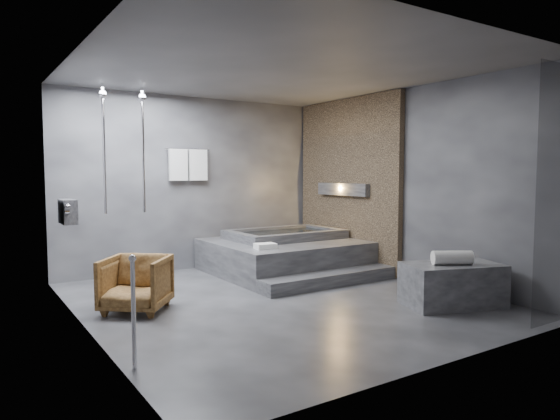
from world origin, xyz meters
TOP-DOWN VIEW (x-y plane):
  - room at (0.40, 0.24)m, footprint 5.00×5.04m
  - tub_deck at (1.05, 1.45)m, footprint 2.20×2.00m
  - tub_step at (1.05, 0.27)m, footprint 2.20×0.36m
  - concrete_bench at (1.59, -1.35)m, footprint 1.26×0.94m
  - driftwood_chair at (-1.62, 0.46)m, footprint 0.96×0.97m
  - rolled_towel at (1.52, -1.39)m, footprint 0.48×0.38m
  - deck_towel at (0.35, 0.86)m, footprint 0.31×0.25m

SIDE VIEW (x-z plane):
  - tub_step at x=1.05m, z-range 0.00..0.18m
  - tub_deck at x=1.05m, z-range 0.00..0.50m
  - concrete_bench at x=1.59m, z-range 0.00..0.50m
  - driftwood_chair at x=-1.62m, z-range 0.00..0.63m
  - deck_towel at x=0.35m, z-range 0.50..0.58m
  - rolled_towel at x=1.52m, z-range 0.50..0.67m
  - room at x=0.40m, z-range 0.32..3.14m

